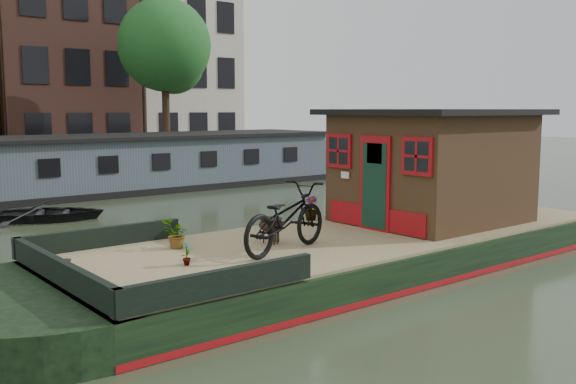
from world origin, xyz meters
TOP-DOWN VIEW (x-y plane):
  - ground at (0.00, 0.00)m, footprint 120.00×120.00m
  - houseboat_hull at (-1.33, 0.00)m, footprint 14.01×4.02m
  - houseboat_deck at (0.00, 0.00)m, footprint 11.80×3.80m
  - bow_bulwark at (-5.07, 0.00)m, footprint 3.00×4.00m
  - cabin at (2.19, 0.00)m, footprint 4.00×3.50m
  - bicycle at (-2.20, -0.40)m, footprint 2.33×1.33m
  - potted_plant_a at (-4.01, -0.20)m, footprint 0.25×0.25m
  - potted_plant_c at (-3.54, 0.99)m, footprint 0.52×0.47m
  - potted_plant_d at (0.20, 1.70)m, footprint 0.41×0.41m
  - potted_plant_e at (-3.88, -1.70)m, footprint 0.13×0.17m
  - brazier_front at (-1.98, 0.29)m, footprint 0.51×0.51m
  - brazier_rear at (-1.90, 0.27)m, footprint 0.40×0.40m
  - bollard_port at (-5.60, 0.64)m, footprint 0.16×0.16m
  - bollard_stbd at (-5.60, -1.70)m, footprint 0.19×0.19m
  - dinghy at (-3.11, 9.15)m, footprint 3.87×3.49m
  - far_houseboat at (0.00, 14.00)m, footprint 20.40×4.40m
  - quay at (0.00, 20.50)m, footprint 60.00×6.00m
  - tree_right at (6.14, 19.07)m, footprint 4.40×4.40m

SIDE VIEW (x-z plane):
  - ground at x=0.00m, z-range 0.00..0.00m
  - houseboat_hull at x=-1.33m, z-range -0.03..0.57m
  - dinghy at x=-3.11m, z-range 0.00..0.66m
  - quay at x=0.00m, z-range 0.00..0.90m
  - houseboat_deck at x=0.00m, z-range 0.60..0.65m
  - bollard_port at x=-5.60m, z-range 0.65..0.83m
  - bollard_stbd at x=-5.60m, z-range 0.65..0.87m
  - potted_plant_e at x=-3.88m, z-range 0.65..0.93m
  - bow_bulwark at x=-5.07m, z-range 0.65..1.00m
  - brazier_rear at x=-1.90m, z-range 0.65..1.04m
  - potted_plant_a at x=-4.01m, z-range 0.65..1.05m
  - brazier_front at x=-1.98m, z-range 0.65..1.12m
  - potted_plant_c at x=-3.54m, z-range 0.65..1.15m
  - potted_plant_d at x=0.20m, z-range 0.65..1.18m
  - far_houseboat at x=0.00m, z-range -0.09..2.02m
  - bicycle at x=-2.20m, z-range 0.65..1.81m
  - cabin at x=2.19m, z-range 0.67..3.09m
  - tree_right at x=6.14m, z-range 2.19..9.59m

